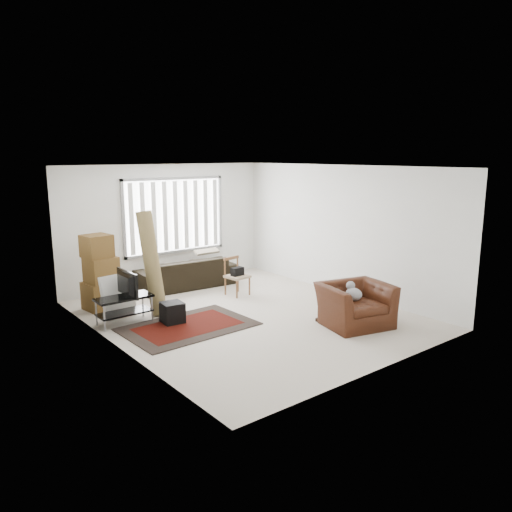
# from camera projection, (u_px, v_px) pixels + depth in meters

# --- Properties ---
(room) EXTENTS (6.00, 6.02, 2.71)m
(room) POSITION_uv_depth(u_px,v_px,m) (232.00, 218.00, 9.25)
(room) COLOR beige
(room) RESTS_ON ground
(persian_rug) EXTENTS (2.21, 1.51, 0.02)m
(persian_rug) POSITION_uv_depth(u_px,v_px,m) (188.00, 326.00, 8.57)
(persian_rug) COLOR black
(persian_rug) RESTS_ON ground
(tv_stand) EXTENTS (0.97, 0.44, 0.48)m
(tv_stand) POSITION_uv_depth(u_px,v_px,m) (124.00, 304.00, 8.70)
(tv_stand) COLOR black
(tv_stand) RESTS_ON ground
(tv) EXTENTS (0.10, 0.78, 0.45)m
(tv) POSITION_uv_depth(u_px,v_px,m) (123.00, 284.00, 8.63)
(tv) COLOR black
(tv) RESTS_ON tv_stand
(subwoofer) EXTENTS (0.40, 0.40, 0.36)m
(subwoofer) POSITION_uv_depth(u_px,v_px,m) (172.00, 312.00, 8.73)
(subwoofer) COLOR black
(subwoofer) RESTS_ON persian_rug
(moving_boxes) EXTENTS (0.65, 0.61, 1.44)m
(moving_boxes) POSITION_uv_depth(u_px,v_px,m) (100.00, 275.00, 9.45)
(moving_boxes) COLOR brown
(moving_boxes) RESTS_ON ground
(white_flatpack) EXTENTS (0.64, 0.34, 0.78)m
(white_flatpack) POSITION_uv_depth(u_px,v_px,m) (118.00, 296.00, 9.06)
(white_flatpack) COLOR silver
(white_flatpack) RESTS_ON ground
(rolled_rug) EXTENTS (0.45, 0.65, 1.93)m
(rolled_rug) POSITION_uv_depth(u_px,v_px,m) (152.00, 263.00, 9.10)
(rolled_rug) COLOR olive
(rolled_rug) RESTS_ON ground
(sofa) EXTENTS (2.28, 1.13, 0.85)m
(sofa) POSITION_uv_depth(u_px,v_px,m) (187.00, 268.00, 11.09)
(sofa) COLOR black
(sofa) RESTS_ON ground
(side_chair) EXTENTS (0.47, 0.47, 0.79)m
(side_chair) POSITION_uv_depth(u_px,v_px,m) (237.00, 274.00, 10.45)
(side_chair) COLOR #947D61
(side_chair) RESTS_ON ground
(armchair) EXTENTS (1.34, 1.23, 0.84)m
(armchair) POSITION_uv_depth(u_px,v_px,m) (355.00, 302.00, 8.58)
(armchair) COLOR #3C190C
(armchair) RESTS_ON ground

